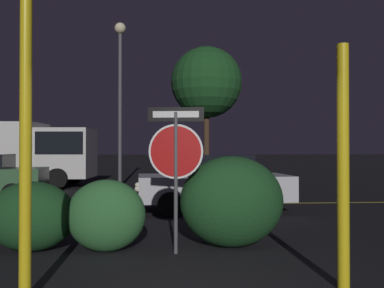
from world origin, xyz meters
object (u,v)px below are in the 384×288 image
hedge_bush_1 (32,216)px  passing_car_2 (215,183)px  yellow_pole_left (26,143)px  street_lamp (120,77)px  hedge_bush_2 (106,215)px  stop_sign (176,151)px  yellow_pole_right (343,166)px  hedge_bush_3 (232,201)px  delivery_truck (29,151)px  tree_0 (206,83)px

hedge_bush_1 → passing_car_2: bearing=50.2°
yellow_pole_left → street_lamp: bearing=91.3°
yellow_pole_left → hedge_bush_2: size_ratio=2.70×
stop_sign → yellow_pole_right: 2.60m
hedge_bush_2 → passing_car_2: bearing=61.9°
street_lamp → hedge_bush_3: bearing=-75.9°
yellow_pole_right → passing_car_2: (-0.68, 6.26, -0.68)m
yellow_pole_right → hedge_bush_3: size_ratio=1.65×
stop_sign → yellow_pole_left: (-1.65, -1.97, 0.09)m
delivery_truck → yellow_pole_left: bearing=20.1°
yellow_pole_left → hedge_bush_2: (0.57, 2.19, -1.10)m
hedge_bush_1 → delivery_truck: 12.47m
delivery_truck → hedge_bush_2: bearing=25.3°
stop_sign → delivery_truck: 13.56m
yellow_pole_right → delivery_truck: bearing=118.8°
yellow_pole_left → hedge_bush_3: (2.59, 2.35, -0.92)m
stop_sign → passing_car_2: size_ratio=0.56×
yellow_pole_left → delivery_truck: yellow_pole_left is taller
hedge_bush_3 → yellow_pole_left: bearing=-137.7°
passing_car_2 → delivery_truck: bearing=39.4°
delivery_truck → tree_0: bearing=119.1°
passing_car_2 → yellow_pole_left: bearing=153.4°
yellow_pole_left → street_lamp: (-0.31, 13.89, 3.06)m
hedge_bush_1 → passing_car_2: passing_car_2 is taller
hedge_bush_1 → street_lamp: (0.30, 11.59, 4.18)m
stop_sign → hedge_bush_2: bearing=176.9°
hedge_bush_1 → stop_sign: bearing=-8.1°
passing_car_2 → street_lamp: 9.04m
hedge_bush_2 → passing_car_2: 4.80m
tree_0 → stop_sign: bearing=-97.9°
stop_sign → hedge_bush_2: 1.50m
delivery_truck → passing_car_2: bearing=45.7°
yellow_pole_left → hedge_bush_1: (-0.61, 2.30, -1.12)m
passing_car_2 → street_lamp: street_lamp is taller
hedge_bush_2 → hedge_bush_3: 2.03m
yellow_pole_left → hedge_bush_2: yellow_pole_left is taller
yellow_pole_left → hedge_bush_1: bearing=104.8°
hedge_bush_2 → street_lamp: size_ratio=0.17×
yellow_pole_right → hedge_bush_2: 3.67m
passing_car_2 → street_lamp: (-3.14, 7.47, 4.00)m
stop_sign → hedge_bush_1: size_ratio=1.63×
hedge_bush_3 → passing_car_2: hedge_bush_3 is taller
stop_sign → delivery_truck: bearing=123.8°
stop_sign → street_lamp: bearing=107.5°
stop_sign → hedge_bush_2: stop_sign is taller
delivery_truck → tree_0: tree_0 is taller
street_lamp → tree_0: 5.95m
yellow_pole_left → hedge_bush_3: 3.61m
yellow_pole_left → passing_car_2: 7.07m
passing_car_2 → delivery_truck: (-7.05, 7.78, 0.81)m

